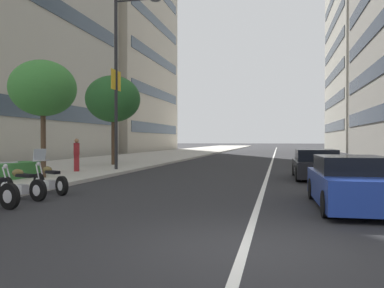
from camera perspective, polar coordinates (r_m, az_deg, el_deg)
name	(u,v)px	position (r m, az deg, el deg)	size (l,w,h in m)	color
ground_plane	(244,249)	(6.60, 7.68, -14.97)	(400.00, 400.00, 0.00)	#262628
sidewalk_right_plaza	(146,157)	(38.54, -6.72, -1.94)	(160.00, 9.84, 0.15)	#B2ADA3
lane_centre_stripe	(274,157)	(41.37, 11.86, -1.87)	(110.00, 0.16, 0.01)	silver
motorcycle_second_in_row	(21,185)	(12.74, -23.78, -5.56)	(0.88, 2.09, 1.10)	black
motorcycle_far_end_row	(49,180)	(13.85, -20.19, -4.98)	(1.21, 1.96, 1.47)	black
car_mid_block_traffic	(351,183)	(10.93, 22.27, -5.37)	(4.35, 1.91, 1.35)	navy
car_far_down_avenue	(315,165)	(18.63, 17.64, -2.92)	(4.38, 1.96, 1.35)	black
street_lamp_with_banners	(122,69)	(22.19, -10.23, 10.76)	(1.26, 2.70, 9.39)	#232326
street_tree_near_plaza_corner	(43,89)	(18.12, -21.00, 7.60)	(2.83, 2.83, 5.06)	#473323
street_tree_by_lamp_post	(113,99)	(26.24, -11.52, 6.47)	(3.58, 3.58, 5.85)	#473323
pedestrian_on_plaza	(77,155)	(21.03, -16.56, -1.51)	(0.47, 0.39, 1.70)	maroon
office_tower_far_right_block	(112,12)	(67.34, -11.65, 18.40)	(24.71, 15.37, 44.77)	beige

